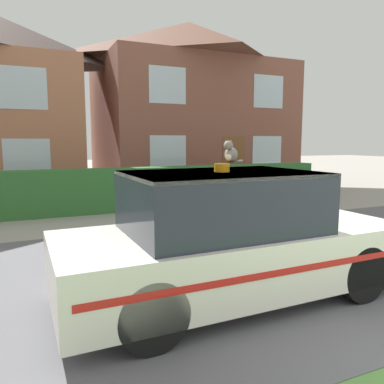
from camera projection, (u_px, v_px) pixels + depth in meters
The scene contains 5 objects.
road_strip at pixel (253, 262), 5.93m from camera, with size 28.00×5.66×0.01m, color #5B5B60.
garden_hedge at pixel (118, 190), 10.23m from camera, with size 12.95×0.58×1.18m, color #2D662D.
police_car at pixel (231, 239), 4.44m from camera, with size 4.21×1.71×1.63m.
cat at pixel (231, 153), 4.42m from camera, with size 0.31×0.25×0.27m.
house_right at pixel (189, 103), 17.04m from camera, with size 8.28×6.43×7.17m.
Camera 1 is at (-3.21, -1.11, 1.89)m, focal length 35.00 mm.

